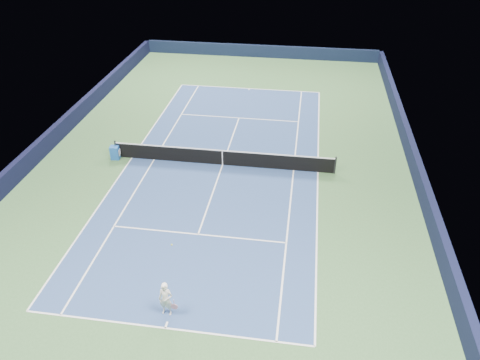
# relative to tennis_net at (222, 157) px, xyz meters

# --- Properties ---
(ground) EXTENTS (40.00, 40.00, 0.00)m
(ground) POSITION_rel_tennis_net_xyz_m (0.00, 0.00, -0.50)
(ground) COLOR #365C32
(ground) RESTS_ON ground
(wall_far) EXTENTS (22.00, 0.35, 1.10)m
(wall_far) POSITION_rel_tennis_net_xyz_m (0.00, 19.82, 0.05)
(wall_far) COLOR black
(wall_far) RESTS_ON ground
(wall_right) EXTENTS (0.35, 40.00, 1.10)m
(wall_right) POSITION_rel_tennis_net_xyz_m (10.82, 0.00, 0.05)
(wall_right) COLOR black
(wall_right) RESTS_ON ground
(wall_left) EXTENTS (0.35, 40.00, 1.10)m
(wall_left) POSITION_rel_tennis_net_xyz_m (-10.82, 0.00, 0.05)
(wall_left) COLOR black
(wall_left) RESTS_ON ground
(court_surface) EXTENTS (10.97, 23.77, 0.01)m
(court_surface) POSITION_rel_tennis_net_xyz_m (0.00, 0.00, -0.50)
(court_surface) COLOR navy
(court_surface) RESTS_ON ground
(baseline_far) EXTENTS (10.97, 0.08, 0.00)m
(baseline_far) POSITION_rel_tennis_net_xyz_m (0.00, 11.88, -0.50)
(baseline_far) COLOR white
(baseline_far) RESTS_ON ground
(baseline_near) EXTENTS (10.97, 0.08, 0.00)m
(baseline_near) POSITION_rel_tennis_net_xyz_m (0.00, -11.88, -0.50)
(baseline_near) COLOR white
(baseline_near) RESTS_ON ground
(sideline_doubles_right) EXTENTS (0.08, 23.77, 0.00)m
(sideline_doubles_right) POSITION_rel_tennis_net_xyz_m (5.49, 0.00, -0.50)
(sideline_doubles_right) COLOR white
(sideline_doubles_right) RESTS_ON ground
(sideline_doubles_left) EXTENTS (0.08, 23.77, 0.00)m
(sideline_doubles_left) POSITION_rel_tennis_net_xyz_m (-5.49, 0.00, -0.50)
(sideline_doubles_left) COLOR white
(sideline_doubles_left) RESTS_ON ground
(sideline_singles_right) EXTENTS (0.08, 23.77, 0.00)m
(sideline_singles_right) POSITION_rel_tennis_net_xyz_m (4.12, 0.00, -0.50)
(sideline_singles_right) COLOR white
(sideline_singles_right) RESTS_ON ground
(sideline_singles_left) EXTENTS (0.08, 23.77, 0.00)m
(sideline_singles_left) POSITION_rel_tennis_net_xyz_m (-4.12, 0.00, -0.50)
(sideline_singles_left) COLOR white
(sideline_singles_left) RESTS_ON ground
(service_line_far) EXTENTS (8.23, 0.08, 0.00)m
(service_line_far) POSITION_rel_tennis_net_xyz_m (0.00, 6.40, -0.50)
(service_line_far) COLOR white
(service_line_far) RESTS_ON ground
(service_line_near) EXTENTS (8.23, 0.08, 0.00)m
(service_line_near) POSITION_rel_tennis_net_xyz_m (0.00, -6.40, -0.50)
(service_line_near) COLOR white
(service_line_near) RESTS_ON ground
(center_service_line) EXTENTS (0.08, 12.80, 0.00)m
(center_service_line) POSITION_rel_tennis_net_xyz_m (0.00, 0.00, -0.50)
(center_service_line) COLOR white
(center_service_line) RESTS_ON ground
(center_mark_far) EXTENTS (0.08, 0.30, 0.00)m
(center_mark_far) POSITION_rel_tennis_net_xyz_m (0.00, 11.73, -0.50)
(center_mark_far) COLOR white
(center_mark_far) RESTS_ON ground
(center_mark_near) EXTENTS (0.08, 0.30, 0.00)m
(center_mark_near) POSITION_rel_tennis_net_xyz_m (0.00, -11.73, -0.50)
(center_mark_near) COLOR white
(center_mark_near) RESTS_ON ground
(tennis_net) EXTENTS (12.90, 0.10, 1.07)m
(tennis_net) POSITION_rel_tennis_net_xyz_m (0.00, 0.00, 0.00)
(tennis_net) COLOR black
(tennis_net) RESTS_ON ground
(sponsor_cube) EXTENTS (0.59, 0.50, 0.81)m
(sponsor_cube) POSITION_rel_tennis_net_xyz_m (-6.40, -0.22, -0.10)
(sponsor_cube) COLOR #1B52A5
(sponsor_cube) RESTS_ON ground
(tennis_player) EXTENTS (0.74, 1.23, 2.60)m
(tennis_player) POSITION_rel_tennis_net_xyz_m (-0.11, -11.17, 0.25)
(tennis_player) COLOR white
(tennis_player) RESTS_ON ground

